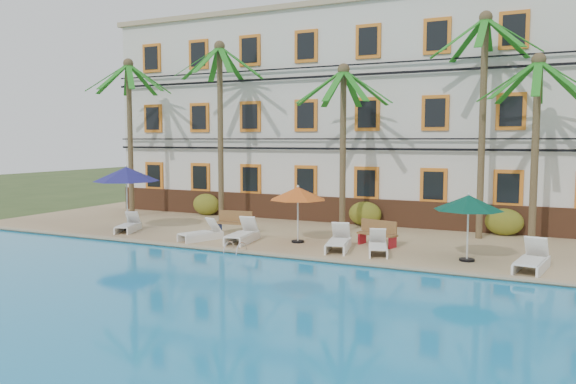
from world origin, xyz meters
The scene contains 25 objects.
ground centered at (0.00, 0.00, 0.00)m, with size 100.00×100.00×0.00m, color #384C23.
pool_deck centered at (0.00, 5.00, 0.12)m, with size 30.00×12.00×0.25m, color tan.
swimming_pool centered at (0.00, -7.00, 0.10)m, with size 26.00×12.00×0.20m, color #1B8ED0.
pool_coping centered at (0.00, -0.90, 0.28)m, with size 30.00×0.35×0.06m, color tan.
hotel_building centered at (0.00, 9.98, 5.37)m, with size 25.40×6.44×10.22m.
palm_a centered at (-10.07, 4.61, 5.29)m, with size 4.14×4.14×7.87m.
palm_b centered at (-4.97, 4.94, 5.60)m, with size 4.14×4.14×8.40m.
palm_c centered at (1.17, 4.71, 4.78)m, with size 4.14×4.14×6.99m.
palm_d centered at (6.59, 5.47, 5.79)m, with size 4.14×4.14×8.74m.
palm_e centered at (8.52, 4.59, 4.74)m, with size 4.14×4.14×6.93m.
shrub_left centered at (-6.92, 6.60, 0.80)m, with size 1.50×0.90×1.10m, color #264F16.
shrub_mid centered at (1.57, 6.60, 0.80)m, with size 1.50×0.90×1.10m, color #264F16.
shrub_right centered at (7.42, 6.60, 0.80)m, with size 1.50×0.90×1.10m, color #264F16.
umbrella_blue centered at (-7.34, 1.18, 2.63)m, with size 2.79×2.79×2.79m.
umbrella_red centered at (0.53, 1.60, 2.10)m, with size 2.16×2.16×2.17m.
umbrella_green centered at (6.76, 0.97, 2.11)m, with size 2.18×2.18×2.19m.
lounger_a centered at (-6.98, 0.82, 0.51)m, with size 1.17×1.81×0.80m.
lounger_b centered at (-3.03, 0.44, 0.52)m, with size 1.21×1.87×0.83m.
lounger_c centered at (-1.38, 0.76, 0.55)m, with size 0.93×2.03×0.93m.
lounger_d centered at (2.42, 0.88, 0.55)m, with size 1.10×2.06×0.92m.
lounger_e centered at (3.86, 0.85, 0.51)m, with size 1.11×1.83×0.81m.
lounger_f centered at (8.68, 0.39, 0.56)m, with size 1.01×2.10×0.95m.
bench_left centered at (-2.74, 2.36, 0.72)m, with size 1.54×0.64×0.93m.
bench_right centered at (3.45, 2.28, 0.72)m, with size 1.57×0.87×0.93m.
pool_ladder centered at (-0.66, -1.00, 0.25)m, with size 0.54×0.74×0.74m.
Camera 1 is at (9.18, -17.43, 4.12)m, focal length 35.00 mm.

